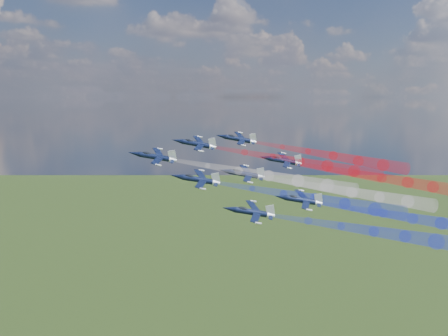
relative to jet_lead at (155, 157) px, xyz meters
name	(u,v)px	position (x,y,z in m)	size (l,w,h in m)	color
jet_lead	(155,157)	(0.00, 0.00, 0.00)	(10.47, 13.08, 3.49)	black
trail_lead	(269,176)	(29.42, -8.78, -5.69)	(4.36, 50.89, 4.36)	white
jet_inner_left	(198,180)	(7.81, -10.84, -5.04)	(10.47, 13.08, 3.49)	black
trail_inner_left	(315,199)	(37.23, -19.61, -10.73)	(4.36, 50.89, 4.36)	#1C2CEE
jet_inner_right	(196,144)	(14.38, 6.77, 2.36)	(10.47, 13.08, 3.49)	black
trail_inner_right	(300,162)	(43.80, -2.01, -3.33)	(4.36, 50.89, 4.36)	red
jet_outer_left	(251,212)	(15.96, -24.61, -11.43)	(10.47, 13.08, 3.49)	black
trail_outer_left	(374,231)	(45.38, -33.38, -17.12)	(4.36, 50.89, 4.36)	#1C2CEE
jet_center_third	(244,174)	(23.12, -6.38, -5.11)	(10.47, 13.08, 3.49)	black
trail_center_third	(352,192)	(52.54, -15.16, -10.80)	(4.36, 50.89, 4.36)	white
jet_outer_right	(238,139)	(30.74, 13.16, 2.78)	(10.47, 13.08, 3.49)	black
trail_outer_right	(333,156)	(60.16, 4.38, -2.90)	(4.36, 50.89, 4.36)	red
jet_rear_left	(301,200)	(32.37, -20.48, -10.58)	(10.47, 13.08, 3.49)	black
trail_rear_left	(413,218)	(61.79, -29.25, -16.27)	(4.36, 50.89, 4.36)	#1C2CEE
jet_rear_right	(283,161)	(38.48, -0.81, -2.81)	(10.47, 13.08, 3.49)	black
trail_rear_right	(382,178)	(67.90, -9.58, -8.49)	(4.36, 50.89, 4.36)	red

